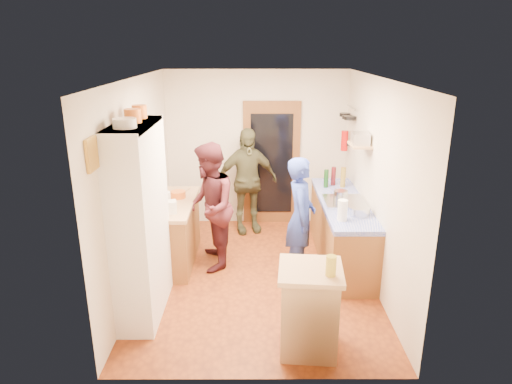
{
  "coord_description": "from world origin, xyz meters",
  "views": [
    {
      "loc": [
        -0.03,
        -5.5,
        2.99
      ],
      "look_at": [
        -0.02,
        0.15,
        1.14
      ],
      "focal_mm": 32.0,
      "sensor_mm": 36.0,
      "label": 1
    }
  ],
  "objects_px": {
    "hutch_body": "(141,222)",
    "person_hob": "(303,218)",
    "right_counter_base": "(341,232)",
    "person_back": "(247,181)",
    "island_base": "(309,311)",
    "person_left": "(212,206)"
  },
  "relations": [
    {
      "from": "island_base",
      "to": "person_left",
      "type": "relative_size",
      "value": 0.49
    },
    {
      "from": "right_counter_base",
      "to": "island_base",
      "type": "distance_m",
      "value": 2.15
    },
    {
      "from": "island_base",
      "to": "person_left",
      "type": "xyz_separation_m",
      "value": [
        -1.13,
        1.87,
        0.45
      ]
    },
    {
      "from": "right_counter_base",
      "to": "person_hob",
      "type": "bearing_deg",
      "value": -144.17
    },
    {
      "from": "hutch_body",
      "to": "island_base",
      "type": "bearing_deg",
      "value": -22.13
    },
    {
      "from": "island_base",
      "to": "person_left",
      "type": "height_order",
      "value": "person_left"
    },
    {
      "from": "island_base",
      "to": "person_back",
      "type": "height_order",
      "value": "person_back"
    },
    {
      "from": "hutch_body",
      "to": "right_counter_base",
      "type": "height_order",
      "value": "hutch_body"
    },
    {
      "from": "island_base",
      "to": "right_counter_base",
      "type": "bearing_deg",
      "value": 71.36
    },
    {
      "from": "person_hob",
      "to": "person_left",
      "type": "distance_m",
      "value": 1.25
    },
    {
      "from": "person_back",
      "to": "hutch_body",
      "type": "bearing_deg",
      "value": -132.26
    },
    {
      "from": "person_hob",
      "to": "person_back",
      "type": "distance_m",
      "value": 1.68
    },
    {
      "from": "right_counter_base",
      "to": "hutch_body",
      "type": "bearing_deg",
      "value": -152.53
    },
    {
      "from": "hutch_body",
      "to": "person_hob",
      "type": "bearing_deg",
      "value": 24.53
    },
    {
      "from": "right_counter_base",
      "to": "person_back",
      "type": "distance_m",
      "value": 1.78
    },
    {
      "from": "hutch_body",
      "to": "island_base",
      "type": "height_order",
      "value": "hutch_body"
    },
    {
      "from": "person_hob",
      "to": "person_back",
      "type": "relative_size",
      "value": 0.93
    },
    {
      "from": "person_left",
      "to": "person_back",
      "type": "xyz_separation_m",
      "value": [
        0.47,
        1.23,
        -0.01
      ]
    },
    {
      "from": "hutch_body",
      "to": "right_counter_base",
      "type": "xyz_separation_m",
      "value": [
        2.5,
        1.3,
        -0.68
      ]
    },
    {
      "from": "person_left",
      "to": "person_back",
      "type": "height_order",
      "value": "person_left"
    },
    {
      "from": "person_left",
      "to": "hutch_body",
      "type": "bearing_deg",
      "value": -35.89
    },
    {
      "from": "hutch_body",
      "to": "person_hob",
      "type": "relative_size",
      "value": 1.36
    }
  ]
}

